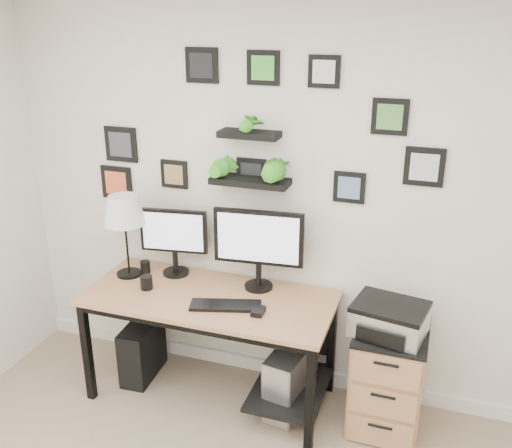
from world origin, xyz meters
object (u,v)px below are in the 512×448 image
at_px(file_cabinet, 388,377).
at_px(table_lamp, 124,212).
at_px(desk, 217,311).
at_px(pc_tower_grey, 290,380).
at_px(mug, 146,282).
at_px(monitor_left, 174,237).
at_px(monitor_right, 258,243).
at_px(printer, 389,319).
at_px(pc_tower_black, 142,350).

bearing_deg(file_cabinet, table_lamp, 179.53).
distance_m(desk, pc_tower_grey, 0.65).
xyz_separation_m(desk, mug, (-0.46, -0.08, 0.17)).
bearing_deg(monitor_left, file_cabinet, -4.83).
distance_m(desk, monitor_right, 0.53).
xyz_separation_m(pc_tower_grey, file_cabinet, (0.60, 0.07, 0.11)).
height_order(monitor_right, pc_tower_grey, monitor_right).
xyz_separation_m(monitor_left, pc_tower_grey, (0.88, -0.20, -0.80)).
distance_m(monitor_right, printer, 0.93).
height_order(file_cabinet, printer, printer).
bearing_deg(pc_tower_black, printer, -3.08).
distance_m(monitor_right, pc_tower_black, 1.20).
bearing_deg(monitor_left, printer, -6.46).
relative_size(table_lamp, mug, 6.28).
height_order(desk, mug, mug).
relative_size(monitor_left, printer, 1.01).
distance_m(monitor_left, pc_tower_grey, 1.21).
distance_m(mug, pc_tower_grey, 1.13).
height_order(pc_tower_black, pc_tower_grey, pc_tower_grey).
xyz_separation_m(mug, file_cabinet, (1.57, 0.13, -0.46)).
distance_m(monitor_left, file_cabinet, 1.65).
relative_size(monitor_right, table_lamp, 1.02).
relative_size(pc_tower_grey, printer, 1.01).
xyz_separation_m(monitor_right, mug, (-0.69, -0.25, -0.27)).
bearing_deg(file_cabinet, monitor_left, 175.17).
height_order(mug, file_cabinet, mug).
height_order(monitor_left, monitor_right, monitor_right).
distance_m(pc_tower_grey, file_cabinet, 0.62).
distance_m(table_lamp, pc_tower_black, 1.01).
distance_m(mug, file_cabinet, 1.64).
xyz_separation_m(mug, pc_tower_grey, (0.97, 0.06, -0.57)).
bearing_deg(monitor_left, pc_tower_grey, -12.45).
xyz_separation_m(pc_tower_grey, printer, (0.58, 0.03, 0.55)).
height_order(desk, pc_tower_grey, desk).
bearing_deg(printer, pc_tower_black, -179.67).
distance_m(monitor_left, printer, 1.50).
height_order(monitor_left, printer, monitor_left).
bearing_deg(printer, desk, -179.06).
relative_size(table_lamp, file_cabinet, 0.85).
bearing_deg(pc_tower_grey, pc_tower_black, 178.97).
distance_m(monitor_left, mug, 0.36).
bearing_deg(pc_tower_black, monitor_right, 7.86).
bearing_deg(mug, desk, 9.34).
distance_m(pc_tower_grey, printer, 0.80).
height_order(monitor_left, pc_tower_grey, monitor_left).
bearing_deg(desk, table_lamp, 173.84).
bearing_deg(printer, file_cabinet, 61.48).
height_order(desk, printer, printer).
bearing_deg(mug, pc_tower_black, 146.03).
bearing_deg(desk, monitor_left, 154.00).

